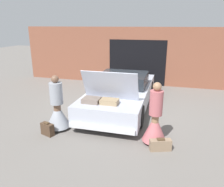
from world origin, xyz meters
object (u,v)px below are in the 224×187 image
Objects in this scene: car at (121,93)px; suitcase_beside_left_person at (47,129)px; suitcase_beside_right_person at (160,145)px; person_left at (58,111)px; person_right at (155,122)px.

suitcase_beside_left_person is at bearing -119.55° from car.
person_left is at bearing 172.40° from suitcase_beside_right_person.
suitcase_beside_left_person reaches higher than suitcase_beside_right_person.
suitcase_beside_left_person is (-0.10, -0.44, -0.39)m from person_left.
suitcase_beside_right_person is at bearing -161.96° from person_right.
person_right is at bearing 91.38° from person_left.
person_left reaches higher than suitcase_beside_left_person.
person_left is 0.59m from suitcase_beside_left_person.
suitcase_beside_left_person is 3.04m from suitcase_beside_right_person.
person_right reaches higher than suitcase_beside_right_person.
person_left is 2.91× the size of suitcase_beside_right_person.
suitcase_beside_right_person is (0.18, -0.32, -0.43)m from person_right.
car is 11.36× the size of suitcase_beside_left_person.
car is 8.67× the size of suitcase_beside_right_person.
car is 3.02m from suitcase_beside_left_person.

